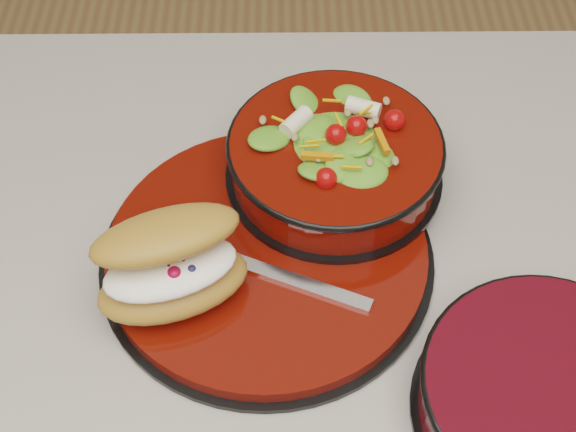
{
  "coord_description": "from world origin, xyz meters",
  "views": [
    {
      "loc": [
        0.18,
        -0.4,
        1.52
      ],
      "look_at": [
        0.18,
        0.06,
        0.94
      ],
      "focal_mm": 50.0,
      "sensor_mm": 36.0,
      "label": 1
    }
  ],
  "objects_px": {
    "extra_bowl": "(549,399)",
    "croissant": "(171,264)",
    "dinner_plate": "(268,253)",
    "salad_bowl": "(335,153)",
    "fork": "(267,271)"
  },
  "relations": [
    {
      "from": "salad_bowl",
      "to": "croissant",
      "type": "xyz_separation_m",
      "value": [
        -0.15,
        -0.13,
        0.0
      ]
    },
    {
      "from": "fork",
      "to": "extra_bowl",
      "type": "distance_m",
      "value": 0.26
    },
    {
      "from": "dinner_plate",
      "to": "salad_bowl",
      "type": "bearing_deg",
      "value": 52.97
    },
    {
      "from": "salad_bowl",
      "to": "fork",
      "type": "xyz_separation_m",
      "value": [
        -0.07,
        -0.11,
        -0.03
      ]
    },
    {
      "from": "salad_bowl",
      "to": "croissant",
      "type": "relative_size",
      "value": 1.43
    },
    {
      "from": "dinner_plate",
      "to": "extra_bowl",
      "type": "distance_m",
      "value": 0.28
    },
    {
      "from": "dinner_plate",
      "to": "croissant",
      "type": "distance_m",
      "value": 0.1
    },
    {
      "from": "dinner_plate",
      "to": "salad_bowl",
      "type": "xyz_separation_m",
      "value": [
        0.06,
        0.09,
        0.04
      ]
    },
    {
      "from": "croissant",
      "to": "extra_bowl",
      "type": "distance_m",
      "value": 0.33
    },
    {
      "from": "croissant",
      "to": "extra_bowl",
      "type": "height_order",
      "value": "croissant"
    },
    {
      "from": "dinner_plate",
      "to": "croissant",
      "type": "xyz_separation_m",
      "value": [
        -0.08,
        -0.05,
        0.05
      ]
    },
    {
      "from": "salad_bowl",
      "to": "extra_bowl",
      "type": "distance_m",
      "value": 0.29
    },
    {
      "from": "extra_bowl",
      "to": "salad_bowl",
      "type": "bearing_deg",
      "value": 123.17
    },
    {
      "from": "extra_bowl",
      "to": "croissant",
      "type": "bearing_deg",
      "value": 159.75
    },
    {
      "from": "salad_bowl",
      "to": "fork",
      "type": "bearing_deg",
      "value": -119.83
    }
  ]
}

